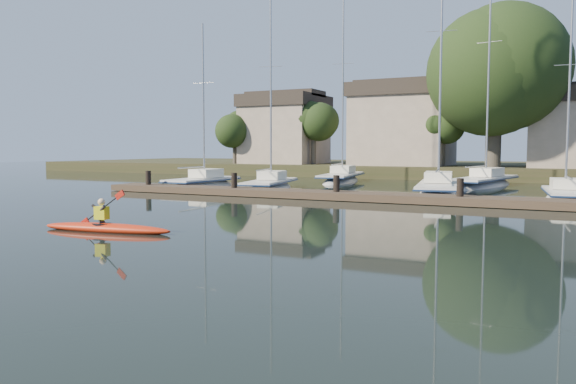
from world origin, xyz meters
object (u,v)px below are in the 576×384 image
at_px(sailboat_3, 565,204).
at_px(sailboat_5, 341,184).
at_px(kayak, 105,226).
at_px(sailboat_1, 270,192).
at_px(sailboat_6, 484,189).
at_px(sailboat_2, 438,198).
at_px(dock, 395,198).
at_px(sailboat_0, 203,190).

height_order(sailboat_3, sailboat_5, sailboat_5).
height_order(kayak, sailboat_1, sailboat_1).
height_order(kayak, sailboat_6, sailboat_6).
distance_m(sailboat_2, sailboat_3, 6.36).
bearing_deg(kayak, dock, 59.16).
bearing_deg(sailboat_3, sailboat_2, 166.43).
height_order(kayak, sailboat_3, sailboat_3).
xyz_separation_m(sailboat_1, sailboat_6, (11.52, 8.64, -0.01)).
bearing_deg(dock, sailboat_1, 154.38).
xyz_separation_m(sailboat_1, sailboat_5, (1.26, 8.99, -0.01)).
bearing_deg(sailboat_6, dock, -89.32).
distance_m(sailboat_1, sailboat_5, 9.08).
bearing_deg(sailboat_1, kayak, -89.80).
xyz_separation_m(dock, sailboat_1, (-9.12, 4.38, -0.38)).
height_order(sailboat_2, sailboat_3, sailboat_2).
relative_size(kayak, sailboat_5, 0.30).
distance_m(kayak, sailboat_6, 27.42).
bearing_deg(kayak, sailboat_3, 45.42).
bearing_deg(dock, sailboat_6, 79.56).
distance_m(kayak, sailboat_5, 26.76).
bearing_deg(sailboat_5, kayak, -92.99).
distance_m(kayak, sailboat_3, 21.65).
xyz_separation_m(sailboat_5, sailboat_6, (10.26, -0.36, 0.00)).
bearing_deg(sailboat_5, sailboat_2, -51.32).
distance_m(sailboat_3, sailboat_5, 17.67).
relative_size(dock, sailboat_5, 2.25).
height_order(dock, sailboat_5, sailboat_5).
bearing_deg(kayak, sailboat_2, 62.16).
relative_size(sailboat_3, sailboat_5, 0.75).
height_order(dock, sailboat_0, sailboat_0).
relative_size(sailboat_2, sailboat_6, 0.94).
relative_size(sailboat_0, sailboat_6, 0.72).
xyz_separation_m(sailboat_1, sailboat_2, (10.10, 0.75, -0.01)).
bearing_deg(sailboat_2, sailboat_1, 174.78).
bearing_deg(sailboat_2, sailboat_0, 175.33).
bearing_deg(sailboat_6, sailboat_0, -139.52).
height_order(kayak, sailboat_2, sailboat_2).
bearing_deg(sailboat_3, sailboat_5, 143.06).
bearing_deg(sailboat_3, dock, -155.54).
height_order(dock, sailboat_3, sailboat_3).
distance_m(dock, sailboat_2, 5.23).
relative_size(sailboat_5, sailboat_6, 0.93).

